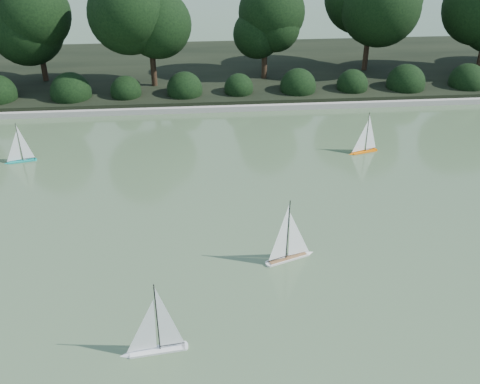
{
  "coord_description": "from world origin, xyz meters",
  "views": [
    {
      "loc": [
        -1.54,
        -7.76,
        6.49
      ],
      "look_at": [
        -0.68,
        2.3,
        0.7
      ],
      "focal_mm": 40.0,
      "sensor_mm": 36.0,
      "label": 1
    }
  ],
  "objects_px": {
    "sailboat_white_b": "(292,249)",
    "sailboat_teal": "(18,156)",
    "sailboat_orange": "(363,146)",
    "sailboat_white_a": "(151,341)"
  },
  "relations": [
    {
      "from": "sailboat_white_a",
      "to": "sailboat_teal",
      "type": "xyz_separation_m",
      "value": [
        -3.97,
        7.16,
        -0.05
      ]
    },
    {
      "from": "sailboat_white_b",
      "to": "sailboat_orange",
      "type": "xyz_separation_m",
      "value": [
        2.81,
        4.68,
        -0.04
      ]
    },
    {
      "from": "sailboat_white_a",
      "to": "sailboat_orange",
      "type": "relative_size",
      "value": 1.21
    },
    {
      "from": "sailboat_white_a",
      "to": "sailboat_orange",
      "type": "xyz_separation_m",
      "value": [
        5.44,
        6.94,
        -0.04
      ]
    },
    {
      "from": "sailboat_white_a",
      "to": "sailboat_white_b",
      "type": "bearing_deg",
      "value": 40.61
    },
    {
      "from": "sailboat_white_b",
      "to": "sailboat_orange",
      "type": "distance_m",
      "value": 5.46
    },
    {
      "from": "sailboat_white_a",
      "to": "sailboat_teal",
      "type": "distance_m",
      "value": 8.18
    },
    {
      "from": "sailboat_white_a",
      "to": "sailboat_white_b",
      "type": "distance_m",
      "value": 3.48
    },
    {
      "from": "sailboat_white_b",
      "to": "sailboat_orange",
      "type": "relative_size",
      "value": 1.21
    },
    {
      "from": "sailboat_white_b",
      "to": "sailboat_teal",
      "type": "height_order",
      "value": "sailboat_white_b"
    }
  ]
}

